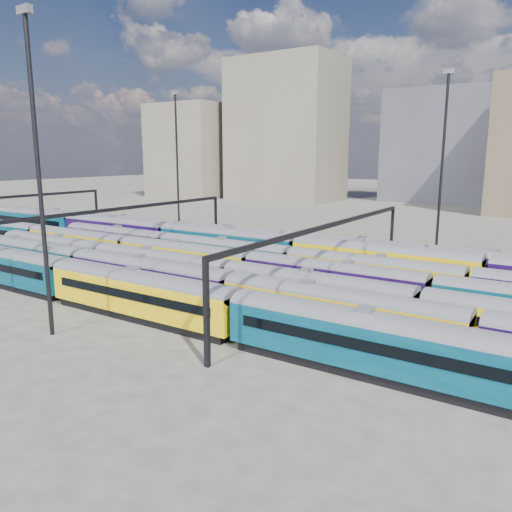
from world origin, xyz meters
The scene contains 13 objects.
ground centered at (0.00, 0.00, 0.00)m, with size 500.00×500.00×0.00m, color #48423D.
rake_0 centered at (9.17, -15.00, 2.79)m, with size 129.32×3.15×5.32m.
rake_1 centered at (15.40, -10.00, 2.70)m, with size 146.40×3.06×5.15m.
rake_2 centered at (10.85, -5.00, 2.52)m, with size 97.56×2.86×4.81m.
rake_3 centered at (-9.71, 0.00, 2.58)m, with size 99.75×2.92×4.92m.
rake_4 centered at (12.73, 5.00, 2.58)m, with size 99.54×2.92×4.91m.
rake_5 centered at (12.16, 10.00, 2.92)m, with size 157.79×3.29×5.56m.
rake_6 centered at (-14.05, 15.00, 2.58)m, with size 99.84×2.93×4.92m.
gantry_1 centered at (-20.00, 0.00, 6.79)m, with size 0.35×40.35×8.03m.
gantry_2 centered at (10.00, 0.00, 6.79)m, with size 0.35×40.35×8.03m.
mast_1 centered at (-30.00, 22.00, 13.97)m, with size 1.40×0.50×25.60m.
mast_2 centered at (-5.00, -22.00, 13.97)m, with size 1.40×0.50×25.60m.
mast_3 centered at (15.00, 24.00, 13.97)m, with size 1.40×0.50×25.60m.
Camera 1 is at (30.99, -45.91, 14.78)m, focal length 35.00 mm.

